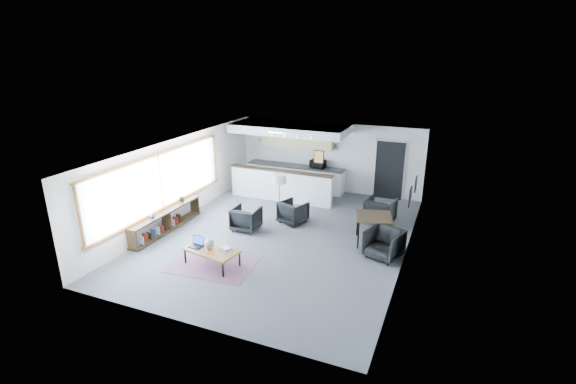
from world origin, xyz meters
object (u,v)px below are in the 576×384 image
at_px(armchair_right, 293,211).
at_px(floor_lamp, 279,181).
at_px(dining_chair_near, 384,245).
at_px(ceramic_pot, 209,244).
at_px(armchair_left, 246,218).
at_px(dining_chair_far, 380,212).
at_px(laptop, 197,243).
at_px(coffee_table, 212,250).
at_px(book_stack, 226,249).
at_px(dining_table, 374,218).
at_px(microwave, 318,163).

distance_m(armchair_right, floor_lamp, 1.05).
bearing_deg(dining_chair_near, ceramic_pot, -133.27).
distance_m(armchair_left, dining_chair_far, 4.17).
bearing_deg(dining_chair_far, armchair_right, 31.00).
bearing_deg(laptop, coffee_table, 0.94).
bearing_deg(book_stack, dining_chair_far, 54.76).
distance_m(floor_lamp, dining_table, 3.17).
relative_size(coffee_table, microwave, 2.70).
bearing_deg(coffee_table, dining_chair_near, 38.02).
bearing_deg(ceramic_pot, dining_chair_near, 27.57).
bearing_deg(laptop, dining_table, 40.21).
xyz_separation_m(book_stack, dining_table, (3.09, 2.76, 0.25)).
xyz_separation_m(book_stack, floor_lamp, (0.02, 3.26, 0.83)).
bearing_deg(armchair_left, microwave, -102.21).
bearing_deg(floor_lamp, ceramic_pot, -97.61).
xyz_separation_m(ceramic_pot, armchair_right, (0.92, 3.31, -0.19)).
bearing_deg(armchair_left, dining_chair_near, 176.50).
distance_m(laptop, dining_chair_near, 4.80).
bearing_deg(dining_chair_far, armchair_left, 38.86).
xyz_separation_m(book_stack, microwave, (0.23, 6.36, 0.63)).
bearing_deg(coffee_table, floor_lamp, 93.43).
relative_size(book_stack, armchair_left, 0.43).
height_order(armchair_right, dining_table, dining_table).
relative_size(book_stack, dining_table, 0.29).
relative_size(dining_table, microwave, 2.15).
height_order(armchair_left, armchair_right, armchair_left).
distance_m(armchair_right, microwave, 3.22).
bearing_deg(coffee_table, armchair_left, 105.81).
bearing_deg(book_stack, microwave, 87.91).
relative_size(coffee_table, dining_table, 1.26).
bearing_deg(ceramic_pot, dining_table, 38.78).
bearing_deg(microwave, armchair_right, -79.09).
bearing_deg(dining_chair_near, dining_chair_far, 122.12).
height_order(book_stack, armchair_right, armchair_right).
bearing_deg(microwave, dining_chair_far, -30.85).
xyz_separation_m(laptop, armchair_right, (1.30, 3.29, -0.13)).
distance_m(coffee_table, armchair_right, 3.42).
bearing_deg(dining_table, book_stack, -138.30).
height_order(laptop, dining_table, dining_table).
height_order(laptop, book_stack, laptop).
relative_size(book_stack, dining_chair_far, 0.46).
bearing_deg(book_stack, armchair_right, 81.36).
distance_m(laptop, book_stack, 0.81).
distance_m(armchair_left, armchair_right, 1.52).
bearing_deg(coffee_table, armchair_right, 85.46).
bearing_deg(armchair_left, ceramic_pot, 93.32).
bearing_deg(coffee_table, laptop, -173.51).
distance_m(ceramic_pot, book_stack, 0.44).
height_order(coffee_table, laptop, laptop).
bearing_deg(dining_chair_near, armchair_right, 176.96).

